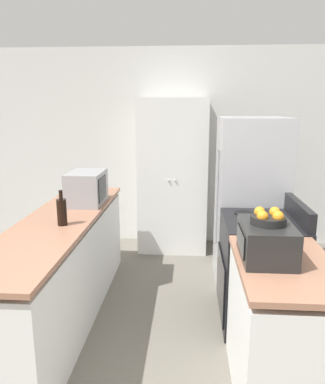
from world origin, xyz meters
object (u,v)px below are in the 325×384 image
at_px(toaster_oven, 266,241).
at_px(wine_bottle, 62,211).
at_px(refrigerator, 250,202).
at_px(microwave, 87,188).
at_px(pantry_cabinet, 173,176).
at_px(stove, 260,270).
at_px(fruit_bowl, 268,218).

bearing_deg(toaster_oven, wine_bottle, 159.08).
relative_size(refrigerator, wine_bottle, 6.08).
distance_m(refrigerator, microwave, 1.68).
distance_m(pantry_cabinet, toaster_oven, 2.59).
bearing_deg(pantry_cabinet, microwave, -122.48).
distance_m(pantry_cabinet, refrigerator, 1.23).
distance_m(pantry_cabinet, stove, 1.94).
xyz_separation_m(microwave, wine_bottle, (-0.02, -0.69, -0.04)).
bearing_deg(refrigerator, fruit_bowl, -95.46).
xyz_separation_m(toaster_oven, fruit_bowl, (0.00, -0.00, 0.15)).
xyz_separation_m(stove, refrigerator, (0.02, 0.80, 0.40)).
relative_size(stove, toaster_oven, 2.42).
height_order(pantry_cabinet, refrigerator, pantry_cabinet).
bearing_deg(stove, fruit_bowl, -99.38).
bearing_deg(toaster_oven, pantry_cabinet, 105.42).
height_order(pantry_cabinet, wine_bottle, pantry_cabinet).
xyz_separation_m(refrigerator, microwave, (-1.63, -0.35, 0.21)).
bearing_deg(fruit_bowl, wine_bottle, 159.08).
bearing_deg(pantry_cabinet, toaster_oven, -74.58).
bearing_deg(microwave, stove, -15.48).
xyz_separation_m(refrigerator, fruit_bowl, (-0.15, -1.61, 0.31)).
distance_m(wine_bottle, fruit_bowl, 1.61).
bearing_deg(toaster_oven, refrigerator, 84.42).
relative_size(microwave, toaster_oven, 1.06).
distance_m(stove, wine_bottle, 1.74).
xyz_separation_m(microwave, fruit_bowl, (1.48, -1.26, 0.11)).
bearing_deg(stove, microwave, 164.52).
xyz_separation_m(pantry_cabinet, toaster_oven, (0.69, -2.50, 0.06)).
relative_size(stove, refrigerator, 0.62).
bearing_deg(microwave, toaster_oven, -40.50).
distance_m(microwave, fruit_bowl, 1.95).
bearing_deg(refrigerator, wine_bottle, -147.75).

